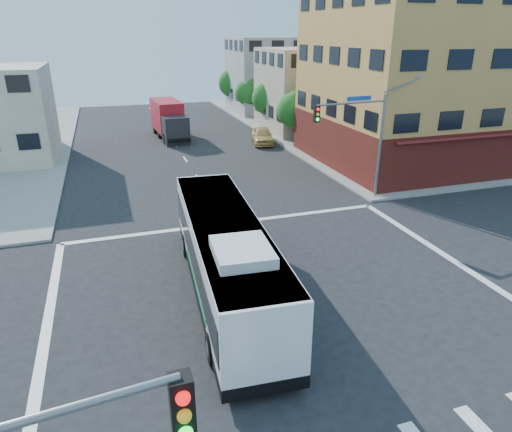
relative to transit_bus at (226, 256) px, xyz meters
name	(u,v)px	position (x,y,z in m)	size (l,w,h in m)	color
ground	(288,307)	(2.19, -1.74, -1.91)	(120.00, 120.00, 0.00)	black
sidewalk_ne	(437,118)	(37.19, 33.26, -1.83)	(50.00, 50.00, 0.15)	gray
corner_building_ne	(427,92)	(22.17, 16.74, 3.98)	(18.10, 15.44, 14.00)	#C78B47
building_east_near	(317,90)	(19.17, 32.24, 2.60)	(12.06, 10.06, 9.00)	tan
building_east_far	(275,75)	(19.16, 46.24, 3.10)	(12.06, 10.06, 10.00)	#A7A6A1
signal_mast_ne	(360,128)	(11.26, 8.88, 3.07)	(7.91, 1.13, 8.07)	slate
street_tree_a	(296,108)	(14.09, 26.19, 1.68)	(3.60, 3.60, 5.53)	#3C2915
street_tree_b	(269,96)	(14.09, 34.19, 1.84)	(3.80, 3.80, 5.79)	#3C2915
street_tree_c	(249,91)	(14.09, 42.19, 1.55)	(3.40, 3.40, 5.29)	#3C2915
street_tree_d	(233,81)	(14.09, 50.19, 1.97)	(4.00, 4.00, 6.03)	#3C2915
transit_bus	(226,256)	(0.00, 0.00, 0.00)	(3.71, 13.33, 3.90)	black
box_truck	(169,120)	(2.20, 32.74, -0.05)	(3.04, 8.67, 3.84)	#232327
parked_car	(263,135)	(10.83, 27.02, -1.07)	(1.97, 4.91, 1.67)	tan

